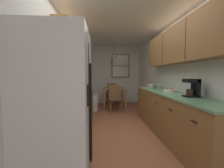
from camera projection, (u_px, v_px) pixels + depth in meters
The scene contains 25 objects.
ground_plane at pixel (117, 121), 3.98m from camera, with size 12.00×12.00×0.00m, color #995B3D.
wall_left at pixel (67, 75), 3.80m from camera, with size 0.10×9.00×2.55m, color silver.
wall_right at pixel (166, 75), 4.00m from camera, with size 0.10×9.00×2.55m, color silver.
wall_back at pixel (111, 75), 6.54m from camera, with size 4.40×0.10×2.55m, color silver.
ceiling_slab at pixel (117, 25), 3.82m from camera, with size 4.40×9.00×0.08m, color white.
refrigerator at pixel (58, 108), 1.65m from camera, with size 0.75×0.76×1.77m.
stove_range at pixel (67, 124), 2.36m from camera, with size 0.66×0.59×1.10m.
microwave_over_range at pixel (59, 47), 2.27m from camera, with size 0.39×0.57×0.34m.
counter_left at pixel (79, 108), 3.55m from camera, with size 0.64×1.80×0.90m.
upper_cabinets_left at pixel (71, 47), 3.40m from camera, with size 0.33×1.88×0.73m.
counter_right at pixel (170, 114), 3.02m from camera, with size 0.64×3.07×0.90m.
upper_cabinets_right at pixel (180, 45), 2.88m from camera, with size 0.33×2.75×0.74m.
dining_table at pixel (114, 91), 5.60m from camera, with size 0.84×0.85×0.75m.
dining_chair_near at pixel (114, 97), 4.98m from camera, with size 0.45×0.45×0.90m.
dining_chair_far at pixel (112, 93), 6.24m from camera, with size 0.43×0.43×0.90m.
pendant_light at pixel (114, 56), 5.52m from camera, with size 0.31×0.31×0.61m.
back_window at pixel (120, 66), 6.47m from camera, with size 0.80×0.05×1.04m.
trash_bin at pixel (94, 103), 5.05m from camera, with size 0.28×0.28×0.57m, color white.
storage_canister at pixel (72, 90), 2.80m from camera, with size 0.13×0.13×0.17m.
dish_towel at pixel (90, 119), 2.53m from camera, with size 0.02×0.16×0.24m, color beige.
coffee_maker at pixel (193, 88), 2.40m from camera, with size 0.22×0.18×0.30m.
mug_by_coffeemaker at pixel (155, 87), 3.82m from camera, with size 0.13×0.09×0.11m.
fruit_bowl at pixel (170, 90), 3.07m from camera, with size 0.25×0.25×0.09m.
dish_rack at pixel (154, 86), 4.08m from camera, with size 0.28×0.34×0.10m, color silver.
table_serving_bowl at pixel (116, 87), 5.53m from camera, with size 0.19×0.19×0.06m, color #E0D14C.
Camera 1 is at (-0.44, -2.89, 1.27)m, focal length 23.11 mm.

